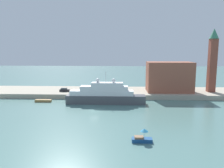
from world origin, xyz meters
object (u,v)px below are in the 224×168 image
object	(u,v)px
work_barge	(43,101)
mooring_bollard	(118,93)
small_motorboat	(142,138)
person_figure	(72,91)
harbor_building	(169,77)
parked_car	(64,90)
bell_tower	(213,58)
large_yacht	(105,95)

from	to	relation	value
work_barge	mooring_bollard	distance (m)	27.19
small_motorboat	person_figure	size ratio (longest dim) A/B	2.52
work_barge	harbor_building	size ratio (longest dim) A/B	0.32
work_barge	parked_car	bearing A→B (deg)	66.62
harbor_building	bell_tower	bearing A→B (deg)	0.37
work_barge	small_motorboat	bearing A→B (deg)	-46.36
work_barge	harbor_building	xyz separation A→B (m)	(46.98, 13.33, 7.28)
work_barge	bell_tower	world-z (taller)	bell_tower
small_motorboat	work_barge	world-z (taller)	small_motorboat
person_figure	harbor_building	bearing A→B (deg)	6.93
small_motorboat	bell_tower	world-z (taller)	bell_tower
bell_tower	person_figure	size ratio (longest dim) A/B	15.45
harbor_building	mooring_bollard	size ratio (longest dim) A/B	20.25
harbor_building	person_figure	size ratio (longest dim) A/B	11.00
large_yacht	small_motorboat	distance (m)	33.88
large_yacht	parked_car	size ratio (longest dim) A/B	6.96
bell_tower	work_barge	bearing A→B (deg)	-168.08
bell_tower	mooring_bollard	bearing A→B (deg)	-169.03
harbor_building	mooring_bollard	distance (m)	22.45
bell_tower	parked_car	size ratio (longest dim) A/B	6.39
bell_tower	parked_car	world-z (taller)	bell_tower
small_motorboat	parked_car	xyz separation A→B (m)	(-27.31, 44.76, 1.48)
mooring_bollard	bell_tower	bearing A→B (deg)	10.97
mooring_bollard	person_figure	bearing A→B (deg)	172.32
work_barge	mooring_bollard	bearing A→B (deg)	13.24
large_yacht	small_motorboat	size ratio (longest dim) A/B	6.67
large_yacht	person_figure	size ratio (longest dim) A/B	16.84
small_motorboat	work_barge	size ratio (longest dim) A/B	0.71
harbor_building	bell_tower	world-z (taller)	bell_tower
bell_tower	person_figure	world-z (taller)	bell_tower
harbor_building	parked_car	xyz separation A→B (m)	(-42.18, -2.23, -5.34)
large_yacht	mooring_bollard	bearing A→B (deg)	60.45
small_motorboat	harbor_building	world-z (taller)	harbor_building
person_figure	mooring_bollard	size ratio (longest dim) A/B	1.84
large_yacht	person_figure	distance (m)	16.96
bell_tower	large_yacht	bearing A→B (deg)	-160.39
small_motorboat	parked_car	bearing A→B (deg)	121.39
large_yacht	person_figure	world-z (taller)	large_yacht
work_barge	mooring_bollard	size ratio (longest dim) A/B	6.55
large_yacht	bell_tower	xyz separation A→B (m)	(41.55, 14.80, 12.22)
harbor_building	small_motorboat	bearing A→B (deg)	-107.56
person_figure	parked_car	bearing A→B (deg)	145.93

